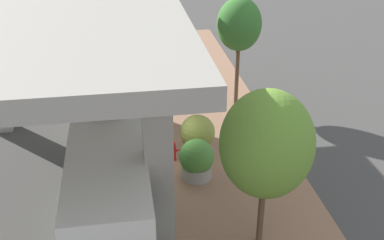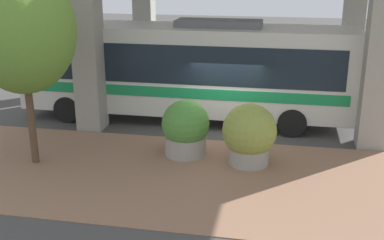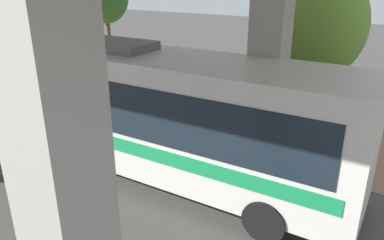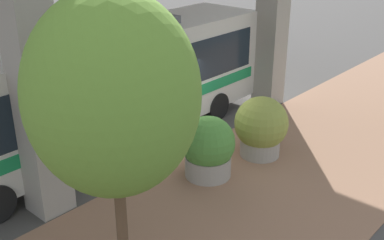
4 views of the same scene
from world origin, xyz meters
name	(u,v)px [view 3 (image 3 of 4)]	position (x,y,z in m)	size (l,w,h in m)	color
ground_plane	(143,133)	(0.00, 0.00, 0.00)	(80.00, 80.00, 0.00)	#474442
sidewalk_strip	(186,110)	(-3.00, 0.00, 0.01)	(6.00, 40.00, 0.02)	#936B51
bus	(140,105)	(2.14, 1.70, 2.07)	(2.68, 12.35, 3.82)	silver
fire_hydrant	(141,114)	(-0.59, -0.53, 0.49)	(0.52, 0.25, 0.97)	red
planter_front	(185,105)	(-1.39, 0.97, 0.86)	(1.49, 1.49, 1.78)	#9E998E
planter_middle	(149,93)	(-1.77, -1.03, 0.93)	(1.61, 1.61, 1.87)	#9E998E
street_tree_far	(320,25)	(-2.89, 5.32, 4.00)	(3.02, 3.02, 5.82)	brown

